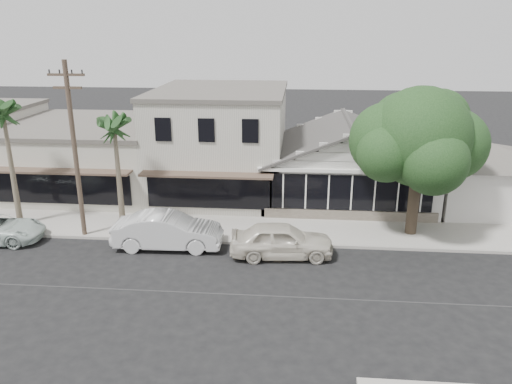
# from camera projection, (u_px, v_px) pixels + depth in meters

# --- Properties ---
(ground) EXTENTS (140.00, 140.00, 0.00)m
(ground) POSITION_uv_depth(u_px,v_px,m) (245.00, 295.00, 20.45)
(ground) COLOR black
(ground) RESTS_ON ground
(sidewalk_north) EXTENTS (90.00, 3.50, 0.15)m
(sidewalk_north) POSITION_uv_depth(u_px,v_px,m) (114.00, 225.00, 27.46)
(sidewalk_north) COLOR #9E9991
(sidewalk_north) RESTS_ON ground
(corner_shop) EXTENTS (10.40, 8.60, 5.10)m
(corner_shop) POSITION_uv_depth(u_px,v_px,m) (346.00, 159.00, 31.00)
(corner_shop) COLOR silver
(corner_shop) RESTS_ON ground
(side_cottage) EXTENTS (6.00, 6.00, 3.00)m
(side_cottage) POSITION_uv_depth(u_px,v_px,m) (485.00, 184.00, 29.76)
(side_cottage) COLOR silver
(side_cottage) RESTS_ON ground
(row_building_near) EXTENTS (8.00, 10.00, 6.50)m
(row_building_near) POSITION_uv_depth(u_px,v_px,m) (221.00, 143.00, 32.42)
(row_building_near) COLOR beige
(row_building_near) RESTS_ON ground
(row_building_midnear) EXTENTS (10.00, 10.00, 4.20)m
(row_building_midnear) POSITION_uv_depth(u_px,v_px,m) (89.00, 157.00, 33.52)
(row_building_midnear) COLOR beige
(row_building_midnear) RESTS_ON ground
(utility_pole) EXTENTS (1.80, 0.24, 9.00)m
(utility_pole) POSITION_uv_depth(u_px,v_px,m) (75.00, 147.00, 24.58)
(utility_pole) COLOR brown
(utility_pole) RESTS_ON ground
(car_0) EXTENTS (5.03, 2.35, 1.67)m
(car_0) POSITION_uv_depth(u_px,v_px,m) (282.00, 240.00, 23.64)
(car_0) COLOR beige
(car_0) RESTS_ON ground
(car_1) EXTENTS (5.41, 2.06, 1.76)m
(car_1) POSITION_uv_depth(u_px,v_px,m) (168.00, 231.00, 24.59)
(car_1) COLOR silver
(car_1) RESTS_ON ground
(shade_tree) EXTENTS (7.01, 6.34, 7.78)m
(shade_tree) POSITION_uv_depth(u_px,v_px,m) (418.00, 139.00, 24.88)
(shade_tree) COLOR #413627
(shade_tree) RESTS_ON ground
(palm_east) EXTENTS (2.74, 2.74, 6.62)m
(palm_east) POSITION_uv_depth(u_px,v_px,m) (114.00, 126.00, 25.45)
(palm_east) COLOR #726651
(palm_east) RESTS_ON ground
(palm_mid) EXTENTS (2.40, 2.40, 7.26)m
(palm_mid) POSITION_uv_depth(u_px,v_px,m) (3.00, 114.00, 25.53)
(palm_mid) COLOR #726651
(palm_mid) RESTS_ON ground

